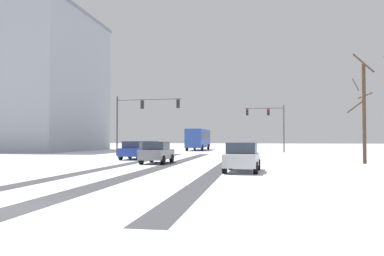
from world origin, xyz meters
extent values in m
plane|color=silver|center=(0.00, 0.00, 0.00)|extent=(300.00, 300.00, 0.00)
cube|color=#424247|center=(-0.44, 17.51, 0.00)|extent=(1.14, 38.53, 0.01)
cube|color=#424247|center=(3.42, 17.51, 0.00)|extent=(0.93, 38.53, 0.01)
cube|color=#424247|center=(-3.58, 17.51, 0.00)|extent=(1.02, 38.53, 0.01)
cube|color=white|center=(10.85, 15.76, 0.06)|extent=(4.00, 38.53, 0.12)
cylinder|color=#47474C|center=(-9.45, 31.03, 3.25)|extent=(0.18, 0.18, 6.50)
cylinder|color=#47474C|center=(-5.79, 30.79, 6.10)|extent=(7.32, 0.60, 0.12)
cube|color=black|center=(-6.52, 30.84, 5.55)|extent=(0.33, 0.26, 0.90)
sphere|color=red|center=(-6.51, 30.99, 5.85)|extent=(0.20, 0.20, 0.20)
sphere|color=black|center=(-6.51, 30.99, 5.55)|extent=(0.20, 0.20, 0.20)
sphere|color=black|center=(-6.51, 30.99, 5.25)|extent=(0.20, 0.20, 0.20)
cube|color=black|center=(-2.50, 30.57, 5.55)|extent=(0.33, 0.26, 0.90)
sphere|color=red|center=(-2.49, 30.73, 5.85)|extent=(0.20, 0.20, 0.20)
sphere|color=black|center=(-2.49, 30.73, 5.55)|extent=(0.20, 0.20, 0.20)
sphere|color=black|center=(-2.49, 30.73, 5.25)|extent=(0.20, 0.20, 0.20)
cylinder|color=#47474C|center=(9.45, 45.03, 3.25)|extent=(0.18, 0.18, 6.50)
cylinder|color=#47474C|center=(6.82, 44.82, 6.10)|extent=(5.26, 0.53, 0.12)
cube|color=black|center=(7.34, 44.86, 5.55)|extent=(0.34, 0.26, 0.90)
sphere|color=red|center=(7.36, 44.70, 5.85)|extent=(0.20, 0.20, 0.20)
sphere|color=black|center=(7.36, 44.70, 5.55)|extent=(0.20, 0.20, 0.20)
sphere|color=black|center=(7.36, 44.70, 5.25)|extent=(0.20, 0.20, 0.20)
cube|color=black|center=(4.45, 44.64, 5.55)|extent=(0.34, 0.26, 0.90)
sphere|color=red|center=(4.47, 44.48, 5.85)|extent=(0.20, 0.20, 0.20)
sphere|color=black|center=(4.47, 44.48, 5.55)|extent=(0.20, 0.20, 0.20)
sphere|color=black|center=(4.47, 44.48, 5.25)|extent=(0.20, 0.20, 0.20)
cube|color=yellow|center=(-5.10, 28.56, 0.67)|extent=(1.82, 4.15, 0.70)
cube|color=#2D3847|center=(-5.11, 28.41, 1.32)|extent=(1.61, 1.94, 0.60)
cylinder|color=black|center=(-5.87, 29.85, 0.32)|extent=(0.24, 0.65, 0.64)
cylinder|color=black|center=(-4.26, 29.80, 0.32)|extent=(0.24, 0.65, 0.64)
cylinder|color=black|center=(-5.95, 27.31, 0.32)|extent=(0.24, 0.65, 0.64)
cylinder|color=black|center=(-4.33, 27.26, 0.32)|extent=(0.24, 0.65, 0.64)
cube|color=#233899|center=(-5.13, 23.80, 0.67)|extent=(1.73, 4.11, 0.70)
cube|color=#2D3847|center=(-5.13, 23.65, 1.32)|extent=(1.57, 1.91, 0.60)
cylinder|color=black|center=(-5.94, 25.06, 0.32)|extent=(0.22, 0.64, 0.64)
cylinder|color=black|center=(-4.33, 25.07, 0.32)|extent=(0.22, 0.64, 0.64)
cylinder|color=black|center=(-5.93, 22.52, 0.32)|extent=(0.22, 0.64, 0.64)
cylinder|color=black|center=(-4.31, 22.53, 0.32)|extent=(0.22, 0.64, 0.64)
cube|color=slate|center=(-1.68, 18.66, 0.67)|extent=(1.80, 4.14, 0.70)
cube|color=#2D3847|center=(-1.68, 18.52, 1.32)|extent=(1.61, 1.94, 0.60)
cylinder|color=black|center=(-2.45, 19.96, 0.32)|extent=(0.24, 0.65, 0.64)
cylinder|color=black|center=(-0.84, 19.92, 0.32)|extent=(0.24, 0.65, 0.64)
cylinder|color=black|center=(-2.51, 17.41, 0.32)|extent=(0.24, 0.65, 0.64)
cylinder|color=black|center=(-0.90, 17.37, 0.32)|extent=(0.24, 0.65, 0.64)
cube|color=#B7BABF|center=(4.87, 12.23, 0.67)|extent=(1.93, 4.19, 0.70)
cube|color=#2D3847|center=(4.86, 12.08, 1.32)|extent=(1.67, 1.99, 0.60)
cylinder|color=black|center=(4.14, 13.54, 0.32)|extent=(0.26, 0.65, 0.64)
cylinder|color=black|center=(5.75, 13.45, 0.32)|extent=(0.26, 0.65, 0.64)
cylinder|color=black|center=(3.99, 11.01, 0.32)|extent=(0.26, 0.65, 0.64)
cylinder|color=black|center=(5.60, 10.91, 0.32)|extent=(0.26, 0.65, 0.64)
cube|color=#284793|center=(-3.63, 52.69, 1.93)|extent=(2.59, 11.02, 2.90)
cube|color=#283342|center=(-3.63, 52.69, 2.28)|extent=(2.63, 10.14, 0.90)
cylinder|color=black|center=(-2.48, 48.83, 0.48)|extent=(0.31, 0.96, 0.96)
cylinder|color=black|center=(-4.85, 48.85, 0.48)|extent=(0.31, 0.96, 0.96)
cylinder|color=black|center=(-2.42, 55.98, 0.48)|extent=(0.31, 0.96, 0.96)
cylinder|color=black|center=(-4.79, 56.00, 0.48)|extent=(0.31, 0.96, 0.96)
cylinder|color=#4C3828|center=(13.50, 20.67, 3.69)|extent=(0.26, 0.26, 7.38)
cylinder|color=#4C3828|center=(13.32, 20.01, 7.31)|extent=(1.44, 0.50, 1.51)
cylinder|color=#4C3828|center=(13.71, 21.13, 5.06)|extent=(1.00, 0.52, 0.47)
cylinder|color=#4C3828|center=(12.90, 20.61, 5.84)|extent=(0.23, 1.26, 1.10)
cylinder|color=#4C3828|center=(13.13, 21.40, 4.32)|extent=(1.56, 0.87, 1.14)
cube|color=#9399A3|center=(-33.41, 45.92, 10.48)|extent=(26.46, 20.57, 20.96)
cube|color=slate|center=(-33.41, 45.92, 21.21)|extent=(26.76, 20.87, 0.50)
camera|label=1|loc=(5.62, -9.23, 1.81)|focal=35.93mm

